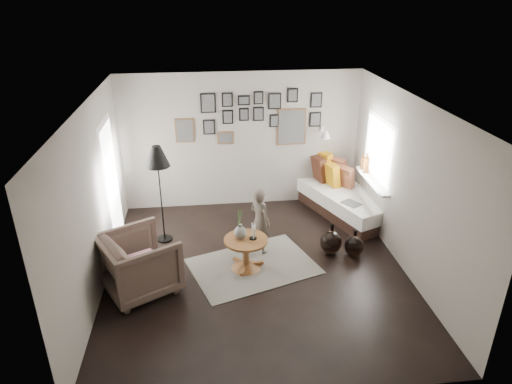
{
  "coord_description": "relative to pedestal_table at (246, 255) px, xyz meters",
  "views": [
    {
      "loc": [
        -0.7,
        -5.82,
        4.02
      ],
      "look_at": [
        0.05,
        0.5,
        1.1
      ],
      "focal_mm": 32.0,
      "sensor_mm": 36.0,
      "label": 1
    }
  ],
  "objects": [
    {
      "name": "magazine_on_daybed",
      "position": [
        1.98,
        1.07,
        0.24
      ],
      "size": [
        0.36,
        0.39,
        0.02
      ],
      "primitive_type": "cube",
      "rotation": [
        0.0,
        0.0,
        0.56
      ],
      "color": "black",
      "rests_on": "daybed"
    },
    {
      "name": "window_right",
      "position": [
        2.33,
        1.26,
        0.69
      ],
      "size": [
        0.15,
        1.32,
        1.3
      ],
      "color": "white",
      "rests_on": "wall_right"
    },
    {
      "name": "demijohn_small",
      "position": [
        1.76,
        0.16,
        -0.06
      ],
      "size": [
        0.31,
        0.31,
        0.48
      ],
      "color": "black",
      "rests_on": "ground"
    },
    {
      "name": "wall_back",
      "position": [
        0.15,
        2.32,
        1.06
      ],
      "size": [
        4.5,
        0.0,
        4.5
      ],
      "primitive_type": "plane",
      "rotation": [
        1.57,
        0.0,
        0.0
      ],
      "color": "gray",
      "rests_on": "ground"
    },
    {
      "name": "wall_left",
      "position": [
        -2.1,
        -0.08,
        1.06
      ],
      "size": [
        0.0,
        4.8,
        4.8
      ],
      "primitive_type": "plane",
      "rotation": [
        1.57,
        0.0,
        1.57
      ],
      "color": "gray",
      "rests_on": "ground"
    },
    {
      "name": "wall_front",
      "position": [
        0.15,
        -2.48,
        1.06
      ],
      "size": [
        4.5,
        0.0,
        4.5
      ],
      "primitive_type": "plane",
      "rotation": [
        -1.57,
        0.0,
        0.0
      ],
      "color": "gray",
      "rests_on": "ground"
    },
    {
      "name": "demijohn_large",
      "position": [
        1.41,
        0.28,
        -0.04
      ],
      "size": [
        0.35,
        0.35,
        0.53
      ],
      "color": "black",
      "rests_on": "ground"
    },
    {
      "name": "pedestal_table",
      "position": [
        0.0,
        0.0,
        0.0
      ],
      "size": [
        0.66,
        0.66,
        0.52
      ],
      "rotation": [
        0.0,
        0.0,
        -0.11
      ],
      "color": "brown",
      "rests_on": "ground"
    },
    {
      "name": "rug",
      "position": [
        0.11,
        0.04,
        -0.24
      ],
      "size": [
        2.17,
        1.82,
        0.01
      ],
      "primitive_type": "cube",
      "rotation": [
        0.0,
        0.0,
        0.33
      ],
      "color": "#B6B2A0",
      "rests_on": "ground"
    },
    {
      "name": "candles",
      "position": [
        0.11,
        0.0,
        0.4
      ],
      "size": [
        0.11,
        0.11,
        0.25
      ],
      "color": "black",
      "rests_on": "pedestal_table"
    },
    {
      "name": "door_left",
      "position": [
        -2.08,
        1.12,
        0.81
      ],
      "size": [
        0.0,
        2.14,
        2.14
      ],
      "color": "white",
      "rests_on": "wall_left"
    },
    {
      "name": "armchair_cushion",
      "position": [
        -1.5,
        -0.3,
        0.24
      ],
      "size": [
        0.54,
        0.55,
        0.18
      ],
      "primitive_type": "cube",
      "rotation": [
        -0.21,
        0.0,
        0.47
      ],
      "color": "white",
      "rests_on": "armchair"
    },
    {
      "name": "child",
      "position": [
        0.28,
        0.47,
        0.32
      ],
      "size": [
        0.46,
        0.49,
        1.12
      ],
      "primitive_type": "imported",
      "rotation": [
        0.0,
        0.0,
        2.23
      ],
      "color": "#524941",
      "rests_on": "ground"
    },
    {
      "name": "magazine_basket",
      "position": [
        -1.72,
        -0.4,
        -0.02
      ],
      "size": [
        0.4,
        0.4,
        0.45
      ],
      "rotation": [
        0.0,
        0.0,
        -0.13
      ],
      "color": "black",
      "rests_on": "ground"
    },
    {
      "name": "vase",
      "position": [
        -0.08,
        0.02,
        0.43
      ],
      "size": [
        0.19,
        0.19,
        0.47
      ],
      "color": "black",
      "rests_on": "pedestal_table"
    },
    {
      "name": "floor_lamp",
      "position": [
        -1.31,
        1.03,
        1.22
      ],
      "size": [
        0.4,
        0.4,
        1.7
      ],
      "rotation": [
        0.0,
        0.0,
        0.21
      ],
      "color": "black",
      "rests_on": "ground"
    },
    {
      "name": "wall_right",
      "position": [
        2.4,
        -0.08,
        1.06
      ],
      "size": [
        0.0,
        4.8,
        4.8
      ],
      "primitive_type": "plane",
      "rotation": [
        1.57,
        0.0,
        -1.57
      ],
      "color": "gray",
      "rests_on": "ground"
    },
    {
      "name": "wall_sconce",
      "position": [
        1.7,
        2.05,
        1.22
      ],
      "size": [
        0.18,
        0.36,
        0.16
      ],
      "color": "white",
      "rests_on": "wall_back"
    },
    {
      "name": "daybed",
      "position": [
        2.03,
        1.73,
        0.08
      ],
      "size": [
        1.61,
        2.27,
        1.03
      ],
      "rotation": [
        0.0,
        0.0,
        0.38
      ],
      "color": "black",
      "rests_on": "ground"
    },
    {
      "name": "ground",
      "position": [
        0.15,
        -0.08,
        -0.24
      ],
      "size": [
        4.8,
        4.8,
        0.0
      ],
      "primitive_type": "plane",
      "color": "black",
      "rests_on": "ground"
    },
    {
      "name": "gallery_wall",
      "position": [
        0.44,
        2.3,
        1.5
      ],
      "size": [
        2.74,
        0.03,
        1.08
      ],
      "color": "brown",
      "rests_on": "wall_back"
    },
    {
      "name": "armchair",
      "position": [
        -1.53,
        -0.35,
        0.2
      ],
      "size": [
        1.3,
        1.29,
        0.88
      ],
      "primitive_type": "imported",
      "rotation": [
        0.0,
        0.0,
        2.08
      ],
      "color": "brown",
      "rests_on": "ground"
    },
    {
      "name": "ceiling",
      "position": [
        0.15,
        -0.08,
        2.36
      ],
      "size": [
        4.8,
        4.8,
        0.0
      ],
      "primitive_type": "plane",
      "rotation": [
        3.14,
        0.0,
        0.0
      ],
      "color": "white",
      "rests_on": "wall_back"
    }
  ]
}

